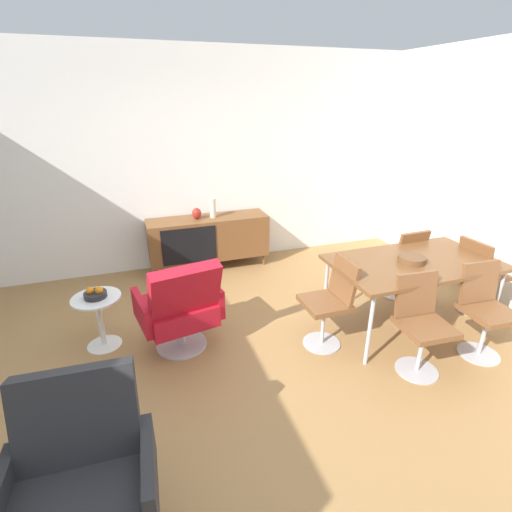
# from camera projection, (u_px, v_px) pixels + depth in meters

# --- Properties ---
(ground_plane) EXTENTS (8.32, 8.32, 0.00)m
(ground_plane) POSITION_uv_depth(u_px,v_px,m) (246.00, 376.00, 3.22)
(ground_plane) COLOR #9E7242
(wall_back) EXTENTS (6.80, 0.12, 2.80)m
(wall_back) POSITION_uv_depth(u_px,v_px,m) (186.00, 163.00, 4.94)
(wall_back) COLOR white
(wall_back) RESTS_ON ground_plane
(sideboard) EXTENTS (1.60, 0.45, 0.72)m
(sideboard) POSITION_uv_depth(u_px,v_px,m) (209.00, 238.00, 5.11)
(sideboard) COLOR brown
(sideboard) RESTS_ON ground_plane
(vase_cobalt) EXTENTS (0.12, 0.12, 0.15)m
(vase_cobalt) POSITION_uv_depth(u_px,v_px,m) (197.00, 213.00, 4.93)
(vase_cobalt) COLOR maroon
(vase_cobalt) RESTS_ON sideboard
(vase_sculptural_dark) EXTENTS (0.08, 0.08, 0.26)m
(vase_sculptural_dark) POSITION_uv_depth(u_px,v_px,m) (213.00, 208.00, 4.97)
(vase_sculptural_dark) COLOR beige
(vase_sculptural_dark) RESTS_ON sideboard
(dining_table) EXTENTS (1.60, 0.90, 0.74)m
(dining_table) POSITION_uv_depth(u_px,v_px,m) (414.00, 265.00, 3.66)
(dining_table) COLOR brown
(dining_table) RESTS_ON ground_plane
(wooden_bowl_on_table) EXTENTS (0.26, 0.26, 0.06)m
(wooden_bowl_on_table) POSITION_uv_depth(u_px,v_px,m) (412.00, 259.00, 3.60)
(wooden_bowl_on_table) COLOR brown
(wooden_bowl_on_table) RESTS_ON dining_table
(dining_chair_back_right) EXTENTS (0.41, 0.43, 0.86)m
(dining_chair_back_right) POSITION_uv_depth(u_px,v_px,m) (402.00, 260.00, 4.34)
(dining_chair_back_right) COLOR brown
(dining_chair_back_right) RESTS_ON ground_plane
(dining_chair_front_left) EXTENTS (0.43, 0.45, 0.86)m
(dining_chair_front_left) POSITION_uv_depth(u_px,v_px,m) (421.00, 321.00, 3.16)
(dining_chair_front_left) COLOR brown
(dining_chair_front_left) RESTS_ON ground_plane
(dining_chair_near_window) EXTENTS (0.43, 0.40, 0.86)m
(dining_chair_near_window) POSITION_uv_depth(u_px,v_px,m) (331.00, 300.00, 3.48)
(dining_chair_near_window) COLOR brown
(dining_chair_near_window) RESTS_ON ground_plane
(dining_chair_front_right) EXTENTS (0.42, 0.45, 0.86)m
(dining_chair_front_right) POSITION_uv_depth(u_px,v_px,m) (485.00, 307.00, 3.36)
(dining_chair_front_right) COLOR brown
(dining_chair_front_right) RESTS_ON ground_plane
(dining_chair_far_end) EXTENTS (0.44, 0.42, 0.86)m
(dining_chair_far_end) POSITION_uv_depth(u_px,v_px,m) (479.00, 273.00, 4.01)
(dining_chair_far_end) COLOR brown
(dining_chair_far_end) RESTS_ON ground_plane
(lounge_chair_red) EXTENTS (0.80, 0.75, 0.95)m
(lounge_chair_red) POSITION_uv_depth(u_px,v_px,m) (180.00, 306.00, 3.39)
(lounge_chair_red) COLOR red
(lounge_chair_red) RESTS_ON ground_plane
(armchair_black_shell) EXTENTS (0.74, 0.68, 0.95)m
(armchair_black_shell) POSITION_uv_depth(u_px,v_px,m) (81.00, 476.00, 1.87)
(armchair_black_shell) COLOR #262628
(armchair_black_shell) RESTS_ON ground_plane
(side_table_round) EXTENTS (0.44, 0.44, 0.52)m
(side_table_round) POSITION_uv_depth(u_px,v_px,m) (99.00, 316.00, 3.51)
(side_table_round) COLOR white
(side_table_round) RESTS_ON ground_plane
(fruit_bowl) EXTENTS (0.20, 0.20, 0.11)m
(fruit_bowl) POSITION_uv_depth(u_px,v_px,m) (95.00, 294.00, 3.42)
(fruit_bowl) COLOR #262628
(fruit_bowl) RESTS_ON side_table_round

